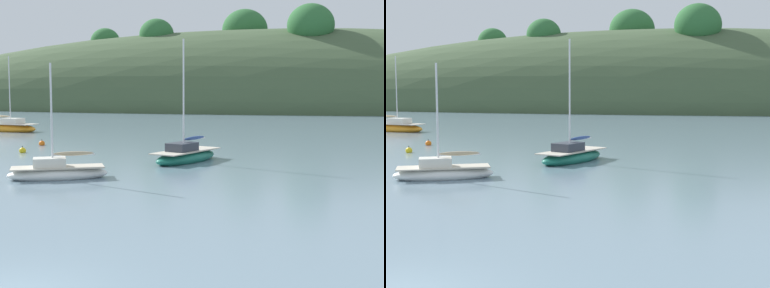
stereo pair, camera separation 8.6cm
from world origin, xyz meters
TOP-DOWN VIEW (x-y plane):
  - far_shoreline_hill at (-0.04, 92.94)m, footprint 150.00×36.00m
  - sailboat_blue_center at (-5.34, 14.64)m, footprint 4.83×3.39m
  - sailboat_navy_dinghy at (-21.73, 39.78)m, footprint 6.45×3.24m
  - sailboat_black_sloop at (-0.71, 21.74)m, footprint 3.65×5.62m
  - mooring_buoy_channel at (-12.87, 28.53)m, footprint 0.44×0.44m
  - mooring_buoy_inner at (-12.01, 23.99)m, footprint 0.44×0.44m

SIDE VIEW (x-z plane):
  - far_shoreline_hill at x=-0.04m, z-range -15.91..16.13m
  - mooring_buoy_channel at x=-12.87m, z-range -0.15..0.39m
  - mooring_buoy_inner at x=-12.01m, z-range -0.15..0.39m
  - sailboat_blue_center at x=-5.34m, z-range -2.46..3.08m
  - sailboat_black_sloop at x=-0.71m, z-range -3.21..3.90m
  - sailboat_navy_dinghy at x=-21.73m, z-range -3.27..4.03m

